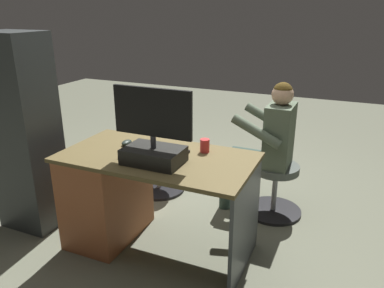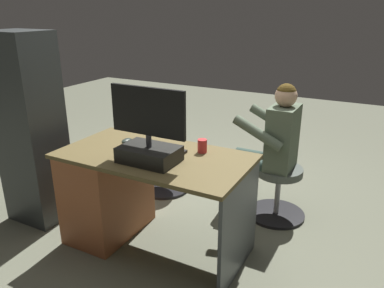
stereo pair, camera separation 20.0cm
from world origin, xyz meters
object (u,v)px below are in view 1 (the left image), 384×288
keyboard (158,150)px  person (267,140)px  visitor_chair (275,186)px  cup (205,146)px  tv_remote (129,156)px  computer_mouse (127,143)px  desk (118,191)px  office_chair_teddy (158,167)px  monitor (153,142)px  teddy_bear (158,131)px

keyboard → person: person is taller
visitor_chair → cup: bearing=59.0°
tv_remote → visitor_chair: size_ratio=0.31×
computer_mouse → desk: bearing=68.6°
tv_remote → desk: bearing=-6.7°
keyboard → office_chair_teddy: keyboard is taller
keyboard → computer_mouse: 0.28m
monitor → teddy_bear: 1.11m
tv_remote → office_chair_teddy: tv_remote is taller
cup → teddy_bear: 0.99m
computer_mouse → person: size_ratio=0.08×
visitor_chair → computer_mouse: bearing=37.7°
office_chair_teddy → teddy_bear: 0.35m
monitor → cup: size_ratio=5.71×
desk → person: bearing=-137.2°
keyboard → computer_mouse: computer_mouse is taller
visitor_chair → person: person is taller
person → teddy_bear: bearing=0.1°
tv_remote → visitor_chair: 1.34m
desk → person: size_ratio=1.16×
teddy_bear → monitor: bearing=117.3°
person → desk: bearing=42.8°
visitor_chair → person: size_ratio=0.42×
desk → computer_mouse: bearing=-111.4°
desk → cup: size_ratio=14.09×
keyboard → teddy_bear: (0.42, -0.77, -0.15)m
monitor → office_chair_teddy: monitor is taller
computer_mouse → visitor_chair: size_ratio=0.20×
teddy_bear → visitor_chair: size_ratio=0.69×
keyboard → teddy_bear: teddy_bear is taller
tv_remote → office_chair_teddy: (0.29, -0.92, -0.50)m
visitor_chair → tv_remote: bearing=48.8°
cup → keyboard: bearing=22.4°
office_chair_teddy → cup: bearing=138.7°
computer_mouse → cup: (-0.57, -0.10, 0.03)m
cup → visitor_chair: (-0.39, -0.65, -0.53)m
office_chair_teddy → visitor_chair: same height
desk → tv_remote: tv_remote is taller
cup → office_chair_teddy: size_ratio=0.19×
keyboard → person: (-0.59, -0.77, -0.09)m
cup → person: bearing=-114.3°
monitor → cup: 0.39m
desk → office_chair_teddy: desk is taller
tv_remote → person: person is taller
person → tv_remote: bearing=52.2°
cup → visitor_chair: 0.92m
monitor → keyboard: monitor is taller
desk → office_chair_teddy: bearing=-82.3°
desk → tv_remote: 0.40m
cup → person: size_ratio=0.08×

